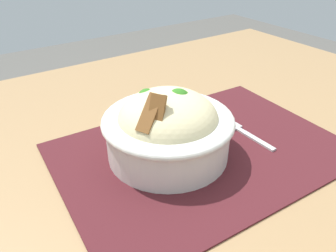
{
  "coord_description": "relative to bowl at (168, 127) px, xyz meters",
  "views": [
    {
      "loc": [
        -0.32,
        -0.32,
        1.01
      ],
      "look_at": [
        -0.09,
        0.03,
        0.76
      ],
      "focal_mm": 35.29,
      "sensor_mm": 36.0,
      "label": 1
    }
  ],
  "objects": [
    {
      "name": "table",
      "position": [
        0.09,
        -0.03,
        -0.11
      ],
      "size": [
        1.14,
        0.97,
        0.71
      ],
      "color": "#99754C",
      "rests_on": "ground_plane"
    },
    {
      "name": "placemat",
      "position": [
        0.05,
        -0.02,
        -0.05
      ],
      "size": [
        0.45,
        0.33,
        0.0
      ],
      "primitive_type": "cube",
      "rotation": [
        0.0,
        0.0,
        -0.04
      ],
      "color": "#47191E",
      "rests_on": "table"
    },
    {
      "name": "bowl",
      "position": [
        0.0,
        0.0,
        0.0
      ],
      "size": [
        0.21,
        0.21,
        0.12
      ],
      "color": "silver",
      "rests_on": "placemat"
    },
    {
      "name": "fork",
      "position": [
        0.14,
        -0.02,
        -0.05
      ],
      "size": [
        0.02,
        0.13,
        0.0
      ],
      "color": "beige",
      "rests_on": "placemat"
    }
  ]
}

